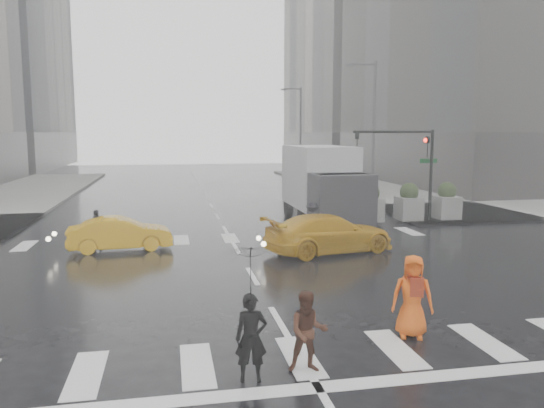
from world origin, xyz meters
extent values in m
plane|color=black|center=(0.00, 0.00, 0.00)|extent=(120.00, 120.00, 0.00)
cube|color=gray|center=(19.50, 17.50, 0.07)|extent=(35.00, 35.00, 0.15)
cube|color=#2F2C2A|center=(29.00, 27.00, 2.20)|extent=(26.05, 26.05, 4.40)
cube|color=#A49B8E|center=(29.00, 56.00, 18.00)|extent=(26.00, 26.00, 36.00)
cube|color=#2F2C2A|center=(29.00, 56.00, 2.20)|extent=(26.05, 26.05, 4.40)
cylinder|color=black|center=(10.00, 8.00, 2.25)|extent=(0.16, 0.16, 4.50)
cylinder|color=black|center=(8.00, 8.00, 4.40)|extent=(4.00, 0.12, 0.12)
imported|color=black|center=(9.75, 8.00, 3.70)|extent=(0.16, 0.20, 1.00)
imported|color=black|center=(6.20, 8.00, 3.90)|extent=(0.16, 0.20, 1.00)
sphere|color=#FF190C|center=(9.65, 8.00, 4.00)|extent=(0.20, 0.20, 0.20)
cube|color=#0B531C|center=(10.00, 8.30, 3.00)|extent=(0.90, 0.03, 0.22)
cylinder|color=#59595B|center=(11.00, 18.00, 4.50)|extent=(0.20, 0.20, 9.00)
cylinder|color=#59595B|center=(10.10, 18.00, 8.80)|extent=(1.80, 0.12, 0.12)
cube|color=#59595B|center=(9.20, 18.00, 8.70)|extent=(0.50, 0.22, 0.15)
cylinder|color=#59595B|center=(11.00, 38.00, 4.50)|extent=(0.20, 0.20, 9.00)
cylinder|color=#59595B|center=(10.10, 38.00, 8.80)|extent=(1.80, 0.12, 0.12)
cube|color=#59595B|center=(9.20, 38.00, 8.70)|extent=(0.50, 0.22, 0.15)
cube|color=gray|center=(7.00, 8.20, 0.70)|extent=(1.10, 1.10, 1.10)
sphere|color=#1E3015|center=(7.00, 8.20, 1.50)|extent=(0.90, 0.90, 0.90)
cube|color=gray|center=(9.00, 8.20, 0.70)|extent=(1.10, 1.10, 1.10)
sphere|color=#1E3015|center=(9.00, 8.20, 1.50)|extent=(0.90, 0.90, 0.90)
cube|color=gray|center=(11.00, 8.20, 0.70)|extent=(1.10, 1.10, 1.10)
sphere|color=#1E3015|center=(11.00, 8.20, 1.50)|extent=(0.90, 0.90, 0.90)
imported|color=black|center=(-1.09, -6.80, 0.78)|extent=(0.61, 0.43, 1.57)
imported|color=black|center=(-1.09, -6.80, 1.99)|extent=(1.06, 1.07, 0.88)
imported|color=#3F2216|center=(-0.01, -6.63, 0.75)|extent=(0.80, 0.67, 1.50)
imported|color=#EF5810|center=(2.61, -5.44, 0.89)|extent=(1.02, 0.84, 1.79)
cube|color=maroon|center=(2.61, -5.62, 1.15)|extent=(0.32, 0.25, 0.40)
imported|color=black|center=(-5.15, 5.00, 0.74)|extent=(0.91, 0.59, 1.48)
imported|color=black|center=(3.36, 5.34, 0.76)|extent=(1.11, 1.03, 1.52)
imported|color=#D6960B|center=(-4.27, 4.56, 0.62)|extent=(3.88, 1.65, 1.25)
imported|color=#D6960B|center=(3.27, 2.68, 0.71)|extent=(4.63, 2.88, 1.41)
cube|color=silver|center=(4.81, 9.46, 2.24)|extent=(2.62, 5.02, 2.95)
cube|color=#29282D|center=(4.81, 5.97, 1.36)|extent=(2.51, 1.96, 2.51)
cube|color=black|center=(4.81, 5.97, 2.13)|extent=(2.18, 0.98, 0.98)
cylinder|color=black|center=(3.66, 5.75, 0.49)|extent=(0.31, 0.98, 0.98)
cylinder|color=black|center=(5.96, 5.75, 0.49)|extent=(0.31, 0.98, 0.98)
cylinder|color=black|center=(3.66, 8.15, 0.49)|extent=(0.31, 0.98, 0.98)
cylinder|color=black|center=(5.96, 8.15, 0.49)|extent=(0.31, 0.98, 0.98)
cylinder|color=black|center=(3.66, 11.21, 0.49)|extent=(0.31, 0.98, 0.98)
cylinder|color=black|center=(5.96, 11.21, 0.49)|extent=(0.31, 0.98, 0.98)
camera|label=1|loc=(-2.43, -15.60, 4.35)|focal=35.00mm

